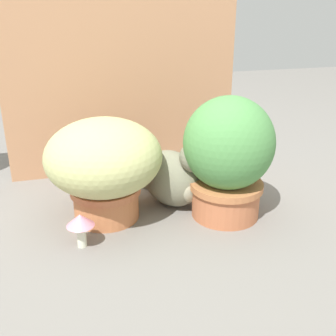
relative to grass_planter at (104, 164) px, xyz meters
name	(u,v)px	position (x,y,z in m)	size (l,w,h in m)	color
ground_plane	(146,229)	(0.12, -0.13, -0.21)	(6.00, 6.00, 0.00)	slate
cardboard_backdrop	(122,79)	(0.15, 0.44, 0.21)	(1.03, 0.03, 0.85)	tan
grass_planter	(104,164)	(0.00, 0.00, 0.00)	(0.42, 0.42, 0.38)	#C27145
leafy_planter	(228,155)	(0.43, -0.10, 0.02)	(0.32, 0.32, 0.45)	#BB6944
cat	(175,177)	(0.27, 0.03, -0.09)	(0.28, 0.38, 0.32)	gray
mushroom_ornament_pink	(80,223)	(-0.11, -0.17, -0.13)	(0.09, 0.09, 0.12)	silver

